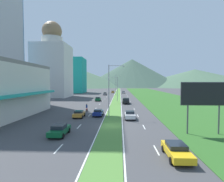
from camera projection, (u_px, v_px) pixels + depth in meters
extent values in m
plane|color=#424244|center=(111.00, 126.00, 29.29)|extent=(600.00, 600.00, 0.00)
cube|color=#518438|center=(117.00, 97.00, 89.17)|extent=(3.20, 240.00, 0.06)
cube|color=#2D6023|center=(160.00, 97.00, 88.28)|extent=(24.00, 240.00, 0.06)
cube|color=silver|center=(59.00, 149.00, 19.33)|extent=(0.16, 2.80, 0.01)
cube|color=silver|center=(79.00, 126.00, 29.11)|extent=(0.16, 2.80, 0.01)
cube|color=silver|center=(89.00, 115.00, 38.89)|extent=(0.16, 2.80, 0.01)
cube|color=silver|center=(96.00, 109.00, 48.67)|extent=(0.16, 2.80, 0.01)
cube|color=silver|center=(100.00, 104.00, 58.45)|extent=(0.16, 2.80, 0.01)
cube|color=silver|center=(103.00, 101.00, 68.23)|extent=(0.16, 2.80, 0.01)
cube|color=silver|center=(105.00, 99.00, 78.02)|extent=(0.16, 2.80, 0.01)
cube|color=silver|center=(106.00, 97.00, 87.80)|extent=(0.16, 2.80, 0.01)
cube|color=silver|center=(108.00, 95.00, 97.58)|extent=(0.16, 2.80, 0.01)
cube|color=silver|center=(109.00, 94.00, 107.36)|extent=(0.16, 2.80, 0.01)
cube|color=silver|center=(156.00, 150.00, 18.89)|extent=(0.16, 2.80, 0.01)
cube|color=silver|center=(144.00, 127.00, 28.67)|extent=(0.16, 2.80, 0.01)
cube|color=silver|center=(138.00, 116.00, 38.46)|extent=(0.16, 2.80, 0.01)
cube|color=silver|center=(134.00, 109.00, 48.24)|extent=(0.16, 2.80, 0.01)
cube|color=silver|center=(132.00, 104.00, 58.02)|extent=(0.16, 2.80, 0.01)
cube|color=silver|center=(130.00, 101.00, 67.80)|extent=(0.16, 2.80, 0.01)
cube|color=silver|center=(129.00, 99.00, 77.58)|extent=(0.16, 2.80, 0.01)
cube|color=silver|center=(128.00, 97.00, 87.36)|extent=(0.16, 2.80, 0.01)
cube|color=silver|center=(127.00, 95.00, 97.14)|extent=(0.16, 2.80, 0.01)
cube|color=silver|center=(126.00, 94.00, 106.92)|extent=(0.16, 2.80, 0.01)
cube|color=silver|center=(114.00, 97.00, 89.24)|extent=(0.16, 240.00, 0.01)
cube|color=silver|center=(121.00, 97.00, 89.09)|extent=(0.16, 240.00, 0.01)
cube|color=teal|center=(22.00, 95.00, 34.35)|extent=(2.82, 26.41, 0.65)
cube|color=#B2B2B7|center=(10.00, 2.00, 62.07)|extent=(0.10, 15.60, 62.95)
cube|color=silver|center=(53.00, 71.00, 86.98)|extent=(15.57, 15.57, 24.56)
cylinder|color=beige|center=(52.00, 41.00, 86.31)|extent=(9.56, 9.56, 3.64)
sphere|color=olive|center=(52.00, 31.00, 86.09)|extent=(9.10, 9.10, 9.10)
cube|color=teal|center=(72.00, 76.00, 122.28)|extent=(16.25, 16.25, 22.89)
cone|color=#47664C|center=(72.00, 77.00, 270.23)|extent=(162.81, 162.81, 30.56)
cone|color=#3D5647|center=(132.00, 73.00, 300.12)|extent=(159.85, 159.85, 44.63)
cone|color=#47664C|center=(195.00, 78.00, 292.28)|extent=(205.09, 205.09, 27.57)
cylinder|color=#99999E|center=(109.00, 91.00, 36.45)|extent=(0.18, 0.18, 10.42)
cylinder|color=#99999E|center=(116.00, 66.00, 36.29)|extent=(2.98, 0.40, 0.10)
ellipsoid|color=silver|center=(124.00, 67.00, 36.39)|extent=(0.56, 0.28, 0.20)
cylinder|color=#99999E|center=(117.00, 89.00, 66.92)|extent=(0.18, 0.18, 9.00)
cylinder|color=#99999E|center=(113.00, 77.00, 66.75)|extent=(3.08, 0.16, 0.10)
ellipsoid|color=silver|center=(109.00, 78.00, 66.80)|extent=(0.56, 0.28, 0.20)
cylinder|color=#99999E|center=(116.00, 85.00, 97.43)|extent=(0.18, 0.18, 10.88)
cylinder|color=#99999E|center=(118.00, 75.00, 97.24)|extent=(2.33, 0.33, 0.10)
ellipsoid|color=silver|center=(120.00, 76.00, 97.32)|extent=(0.56, 0.28, 0.20)
cylinder|color=#4C4C51|center=(188.00, 119.00, 24.67)|extent=(0.20, 0.20, 3.98)
cylinder|color=#4C4C51|center=(219.00, 120.00, 24.50)|extent=(0.20, 0.20, 3.98)
cube|color=black|center=(204.00, 94.00, 24.32)|extent=(5.87, 0.16, 2.94)
cube|color=#4C4C51|center=(204.00, 94.00, 24.44)|extent=(6.07, 0.08, 3.14)
cube|color=#0C5128|center=(60.00, 131.00, 24.15)|extent=(1.82, 4.47, 0.63)
cube|color=black|center=(59.00, 127.00, 23.95)|extent=(1.56, 1.97, 0.52)
cylinder|color=black|center=(57.00, 130.00, 25.59)|extent=(0.22, 0.64, 0.64)
cylinder|color=black|center=(69.00, 130.00, 25.51)|extent=(0.22, 0.64, 0.64)
cylinder|color=black|center=(49.00, 136.00, 22.82)|extent=(0.22, 0.64, 0.64)
cylinder|color=black|center=(63.00, 136.00, 22.75)|extent=(0.22, 0.64, 0.64)
cube|color=#0C5128|center=(98.00, 99.00, 68.43)|extent=(1.80, 4.01, 0.69)
cube|color=black|center=(98.00, 98.00, 68.24)|extent=(1.55, 1.76, 0.51)
cylinder|color=black|center=(96.00, 100.00, 69.72)|extent=(0.22, 0.64, 0.64)
cylinder|color=black|center=(101.00, 100.00, 69.65)|extent=(0.22, 0.64, 0.64)
cylinder|color=black|center=(95.00, 100.00, 67.24)|extent=(0.22, 0.64, 0.64)
cylinder|color=black|center=(100.00, 101.00, 67.17)|extent=(0.22, 0.64, 0.64)
cube|color=yellow|center=(177.00, 151.00, 16.96)|extent=(1.85, 4.65, 0.60)
cube|color=black|center=(176.00, 145.00, 17.12)|extent=(1.60, 2.04, 0.41)
cylinder|color=black|center=(193.00, 161.00, 15.50)|extent=(0.22, 0.64, 0.64)
cylinder|color=black|center=(171.00, 161.00, 15.58)|extent=(0.22, 0.64, 0.64)
cylinder|color=black|center=(181.00, 149.00, 18.37)|extent=(0.22, 0.64, 0.64)
cylinder|color=black|center=(163.00, 149.00, 18.45)|extent=(0.22, 0.64, 0.64)
cube|color=#B2B2B7|center=(123.00, 92.00, 117.27)|extent=(1.75, 4.57, 0.67)
cube|color=black|center=(123.00, 91.00, 117.43)|extent=(1.51, 2.01, 0.42)
cylinder|color=black|center=(125.00, 93.00, 115.84)|extent=(0.22, 0.64, 0.64)
cylinder|color=black|center=(122.00, 93.00, 115.91)|extent=(0.22, 0.64, 0.64)
cylinder|color=black|center=(125.00, 93.00, 118.67)|extent=(0.22, 0.64, 0.64)
cylinder|color=black|center=(122.00, 93.00, 118.74)|extent=(0.22, 0.64, 0.64)
cube|color=navy|center=(98.00, 113.00, 38.33)|extent=(1.82, 4.42, 0.62)
cube|color=black|center=(98.00, 110.00, 38.12)|extent=(1.56, 1.95, 0.42)
cylinder|color=black|center=(95.00, 113.00, 39.75)|extent=(0.22, 0.64, 0.64)
cylinder|color=black|center=(103.00, 113.00, 39.67)|extent=(0.22, 0.64, 0.64)
cylinder|color=black|center=(93.00, 115.00, 37.01)|extent=(0.22, 0.64, 0.64)
cylinder|color=black|center=(102.00, 115.00, 36.94)|extent=(0.22, 0.64, 0.64)
cube|color=#C6842D|center=(79.00, 114.00, 36.64)|extent=(1.74, 4.11, 0.62)
cube|color=black|center=(79.00, 112.00, 36.45)|extent=(1.50, 1.81, 0.40)
cylinder|color=black|center=(76.00, 115.00, 37.97)|extent=(0.22, 0.64, 0.64)
cylinder|color=black|center=(85.00, 115.00, 37.89)|extent=(0.22, 0.64, 0.64)
cylinder|color=black|center=(73.00, 117.00, 35.42)|extent=(0.22, 0.64, 0.64)
cylinder|color=black|center=(82.00, 117.00, 35.35)|extent=(0.22, 0.64, 0.64)
cube|color=#C6842D|center=(113.00, 92.00, 119.75)|extent=(1.80, 4.36, 0.72)
cube|color=black|center=(113.00, 91.00, 119.55)|extent=(1.55, 1.92, 0.45)
cylinder|color=black|center=(112.00, 92.00, 121.16)|extent=(0.22, 0.64, 0.64)
cylinder|color=black|center=(114.00, 92.00, 121.08)|extent=(0.22, 0.64, 0.64)
cylinder|color=black|center=(112.00, 93.00, 118.46)|extent=(0.22, 0.64, 0.64)
cylinder|color=black|center=(114.00, 93.00, 118.39)|extent=(0.22, 0.64, 0.64)
cube|color=slate|center=(105.00, 94.00, 99.75)|extent=(1.75, 4.33, 0.70)
cube|color=black|center=(105.00, 93.00, 99.54)|extent=(1.50, 1.90, 0.53)
cylinder|color=black|center=(104.00, 94.00, 101.14)|extent=(0.22, 0.64, 0.64)
cylinder|color=black|center=(107.00, 94.00, 101.06)|extent=(0.22, 0.64, 0.64)
cylinder|color=black|center=(103.00, 95.00, 98.46)|extent=(0.22, 0.64, 0.64)
cylinder|color=black|center=(106.00, 95.00, 98.39)|extent=(0.22, 0.64, 0.64)
cube|color=silver|center=(130.00, 116.00, 34.90)|extent=(1.85, 4.04, 0.70)
cube|color=black|center=(130.00, 112.00, 35.03)|extent=(1.59, 1.78, 0.51)
cylinder|color=black|center=(135.00, 119.00, 33.63)|extent=(0.22, 0.64, 0.64)
cylinder|color=black|center=(125.00, 119.00, 33.71)|extent=(0.22, 0.64, 0.64)
cylinder|color=black|center=(134.00, 116.00, 36.13)|extent=(0.22, 0.64, 0.64)
cylinder|color=black|center=(125.00, 116.00, 36.20)|extent=(0.22, 0.64, 0.64)
cube|color=black|center=(126.00, 101.00, 60.00)|extent=(2.00, 5.40, 0.80)
cube|color=black|center=(126.00, 99.00, 58.36)|extent=(1.84, 2.00, 0.80)
cube|color=black|center=(129.00, 99.00, 61.02)|extent=(0.10, 3.20, 0.44)
cube|color=black|center=(123.00, 99.00, 61.10)|extent=(0.10, 3.20, 0.44)
cube|color=black|center=(126.00, 99.00, 62.61)|extent=(1.84, 0.10, 0.44)
cylinder|color=black|center=(129.00, 103.00, 58.36)|extent=(0.26, 0.80, 0.80)
cylinder|color=black|center=(123.00, 103.00, 58.44)|extent=(0.26, 0.80, 0.80)
cylinder|color=black|center=(129.00, 102.00, 61.59)|extent=(0.26, 0.80, 0.80)
cylinder|color=black|center=(123.00, 102.00, 61.67)|extent=(0.26, 0.80, 0.80)
cylinder|color=black|center=(87.00, 110.00, 44.96)|extent=(0.10, 0.60, 0.60)
cylinder|color=black|center=(86.00, 110.00, 43.57)|extent=(0.12, 0.60, 0.60)
cube|color=maroon|center=(87.00, 109.00, 44.26)|extent=(0.20, 1.12, 0.25)
ellipsoid|color=maroon|center=(87.00, 108.00, 44.44)|extent=(0.24, 0.44, 0.24)
cube|color=navy|center=(87.00, 106.00, 44.12)|extent=(0.36, 0.28, 0.70)
sphere|color=black|center=(87.00, 104.00, 44.15)|extent=(0.26, 0.26, 0.26)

